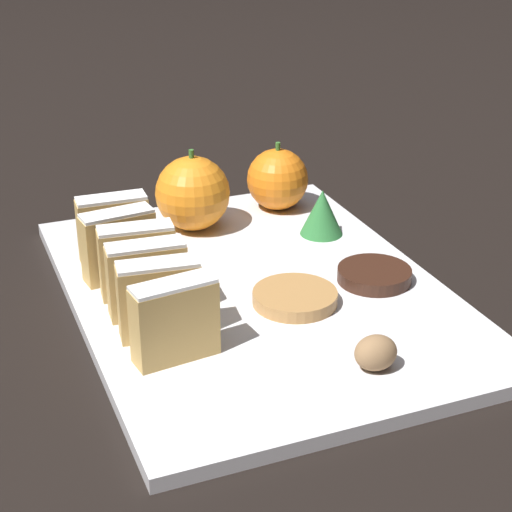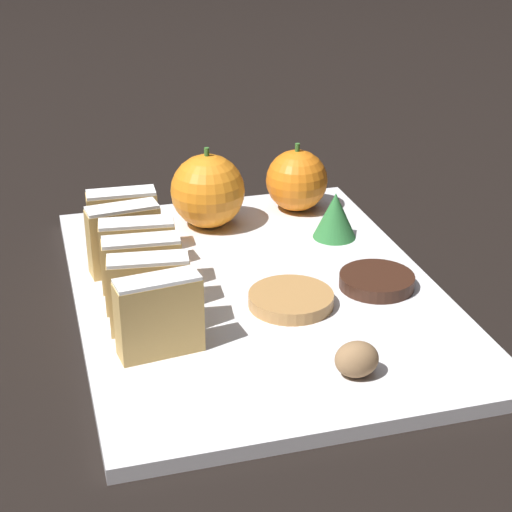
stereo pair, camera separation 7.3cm
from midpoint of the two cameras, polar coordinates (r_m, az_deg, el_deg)
name	(u,v)px [view 1 (the left image)]	position (r m, az deg, el deg)	size (l,w,h in m)	color
ground_plane	(256,299)	(0.75, -2.79, -2.95)	(6.00, 6.00, 0.00)	black
serving_platter	(256,293)	(0.75, -2.80, -2.55)	(0.31, 0.42, 0.01)	white
stollen_slice_front	(175,321)	(0.64, -8.74, -4.37)	(0.07, 0.03, 0.06)	tan
stollen_slice_second	(159,299)	(0.67, -9.60, -2.93)	(0.07, 0.03, 0.06)	tan
stollen_slice_third	(147,279)	(0.70, -10.26, -1.60)	(0.07, 0.03, 0.06)	tan
stollen_slice_fourth	(137,261)	(0.73, -10.77, -0.37)	(0.07, 0.03, 0.06)	tan
stollen_slice_fifth	(119,245)	(0.77, -11.87, 0.66)	(0.07, 0.03, 0.06)	tan
stollen_slice_sixth	(113,229)	(0.80, -12.10, 1.72)	(0.06, 0.03, 0.06)	tan
orange_near	(193,193)	(0.86, -6.71, 4.13)	(0.07, 0.07, 0.08)	orange
orange_far	(278,179)	(0.90, -0.89, 5.10)	(0.06, 0.06, 0.07)	orange
walnut	(376,353)	(0.63, 4.68, -6.54)	(0.03, 0.03, 0.03)	#8E6B47
chocolate_cookie	(374,275)	(0.76, 5.17, -1.33)	(0.07, 0.07, 0.01)	#381E14
gingerbread_cookie	(295,297)	(0.72, -0.31, -2.86)	(0.07, 0.07, 0.01)	#B27F47
evergreen_sprig	(322,212)	(0.84, 1.94, 2.88)	(0.04, 0.04, 0.05)	#2D7538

